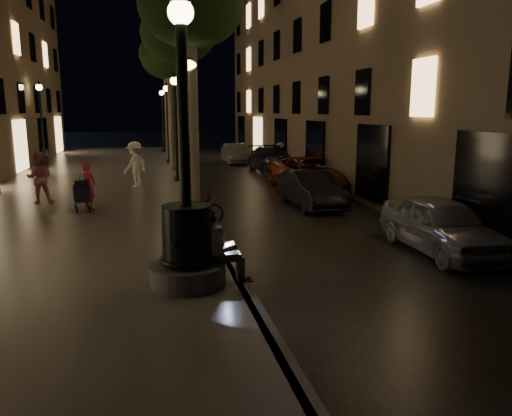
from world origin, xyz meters
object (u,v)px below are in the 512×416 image
object	(u,v)px
tree_third	(169,55)
car_front	(442,225)
tree_far	(165,60)
pedestrian_white	(135,164)
lamp_curb_d	(162,112)
lamp_curb_b	(175,113)
pedestrian_pink	(40,178)
car_fifth	(235,153)
car_second	(311,189)
pedestrian_red	(89,187)
stroller	(82,193)
seated_man_laptop	(220,247)
lamp_curb_c	(167,113)
bicycle	(194,208)
fountain_lamppost	(187,232)
tree_second	(178,34)
lamp_left_c	(41,113)
car_third	(311,174)
tree_near	(191,7)
car_rear	(272,159)
lamp_curb_a	(192,115)

from	to	relation	value
tree_third	car_front	xyz separation A→B (m)	(5.50, -16.48, -5.46)
tree_far	pedestrian_white	bearing A→B (deg)	-99.33
car_front	lamp_curb_d	bearing A→B (deg)	101.51
lamp_curb_b	pedestrian_pink	bearing A→B (deg)	-137.42
car_fifth	pedestrian_white	world-z (taller)	pedestrian_white
car_second	pedestrian_red	bearing A→B (deg)	178.45
stroller	car_front	distance (m)	10.79
seated_man_laptop	tree_far	world-z (taller)	tree_far
lamp_curb_c	lamp_curb_d	distance (m)	8.00
bicycle	tree_far	bearing A→B (deg)	13.36
fountain_lamppost	lamp_curb_c	xyz separation A→B (m)	(0.70, 22.00, 2.02)
car_second	car_fifth	size ratio (longest dim) A/B	1.02
tree_second	tree_third	world-z (taller)	tree_second
lamp_curb_c	pedestrian_red	xyz separation A→B (m)	(-3.19, -14.36, -2.26)
car_second	lamp_left_c	bearing A→B (deg)	126.45
tree_second	tree_third	distance (m)	6.00
lamp_curb_d	car_fifth	distance (m)	8.58
stroller	car_third	world-z (taller)	car_third
tree_near	tree_second	distance (m)	6.00
tree_second	car_rear	bearing A→B (deg)	47.64
tree_far	car_front	distance (m)	23.83
fountain_lamppost	stroller	bearing A→B (deg)	109.69
stroller	car_fifth	xyz separation A→B (m)	(7.72, 15.46, -0.15)
seated_man_laptop	pedestrian_pink	distance (m)	10.62
seated_man_laptop	lamp_curb_a	bearing A→B (deg)	89.15
car_rear	tree_near	bearing A→B (deg)	-116.39
tree_far	fountain_lamppost	bearing A→B (deg)	-91.86
lamp_curb_b	car_third	xyz separation A→B (m)	(5.50, -2.73, -2.52)
lamp_left_c	car_fifth	bearing A→B (deg)	5.26
pedestrian_white	bicycle	distance (m)	7.61
fountain_lamppost	stroller	xyz separation A→B (m)	(-2.72, 7.59, -0.43)
tree_near	lamp_curb_c	bearing A→B (deg)	90.18
tree_far	pedestrian_pink	bearing A→B (deg)	-109.17
lamp_curb_a	car_rear	bearing A→B (deg)	65.24
fountain_lamppost	lamp_left_c	bearing A→B (deg)	106.22
tree_near	tree_far	size ratio (longest dim) A/B	0.97
car_second	pedestrian_pink	size ratio (longest dim) A/B	2.19
tree_far	pedestrian_pink	xyz separation A→B (m)	(-5.07, -14.59, -5.34)
lamp_curb_a	stroller	distance (m)	4.50
car_third	bicycle	world-z (taller)	car_third
lamp_curb_c	pedestrian_red	bearing A→B (deg)	-102.54
lamp_curb_a	lamp_left_c	bearing A→B (deg)	113.93
seated_man_laptop	bicycle	bearing A→B (deg)	90.13
bicycle	tree_near	bearing A→B (deg)	4.52
lamp_curb_b	pedestrian_red	xyz separation A→B (m)	(-3.19, -6.36, -2.26)
lamp_curb_a	lamp_curb_b	world-z (taller)	same
lamp_curb_a	bicycle	xyz separation A→B (m)	(-0.10, -0.91, -2.58)
lamp_curb_a	bicycle	size ratio (longest dim) A/B	2.81
lamp_left_c	tree_near	bearing A→B (deg)	-65.92
tree_third	lamp_curb_a	world-z (taller)	tree_third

